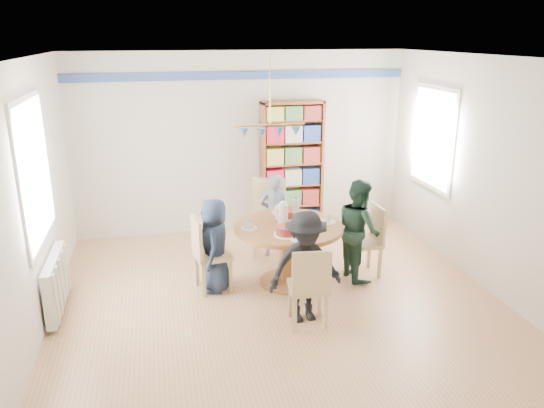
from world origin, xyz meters
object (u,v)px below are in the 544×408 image
object	(u,v)px
chair_left	(206,251)
bookshelf	(292,167)
chair_right	(369,237)
person_near	(305,267)
radiator	(56,283)
person_left	(214,245)
person_far	(275,215)
person_right	(359,229)
dining_table	(289,240)
chair_far	(269,213)
chair_near	(310,284)

from	to	relation	value
chair_left	bookshelf	size ratio (longest dim) A/B	0.46
chair_left	chair_right	world-z (taller)	chair_left
bookshelf	person_near	bearing A→B (deg)	-101.64
chair_left	bookshelf	xyz separation A→B (m)	(1.51, 1.86, 0.47)
radiator	chair_left	distance (m)	1.66
bookshelf	person_left	bearing A→B (deg)	-127.20
bookshelf	person_far	bearing A→B (deg)	-116.14
person_right	person_far	bearing A→B (deg)	39.23
dining_table	chair_far	xyz separation A→B (m)	(-0.03, 1.00, 0.02)
person_right	person_near	size ratio (longest dim) A/B	1.03
chair_right	person_right	distance (m)	0.23
chair_left	person_far	size ratio (longest dim) A/B	0.79
chair_right	bookshelf	xyz separation A→B (m)	(-0.53, 1.84, 0.48)
dining_table	person_near	size ratio (longest dim) A/B	1.07
chair_far	chair_near	xyz separation A→B (m)	(-0.02, -2.05, -0.08)
dining_table	chair_near	size ratio (longest dim) A/B	1.46
bookshelf	dining_table	bearing A→B (deg)	-105.55
dining_table	chair_right	world-z (taller)	chair_right
chair_near	chair_right	bearing A→B (deg)	44.79
person_near	bookshelf	distance (m)	2.86
dining_table	radiator	bearing A→B (deg)	-176.61
chair_far	person_near	world-z (taller)	person_near
chair_near	person_left	distance (m)	1.37
radiator	person_left	world-z (taller)	person_left
chair_near	person_left	bearing A→B (deg)	128.10
chair_right	person_left	xyz separation A→B (m)	(-1.95, -0.02, 0.07)
dining_table	person_right	xyz separation A→B (m)	(0.88, -0.01, 0.07)
chair_near	person_left	world-z (taller)	person_left
person_near	dining_table	bearing A→B (deg)	82.26
person_left	person_right	world-z (taller)	person_right
person_left	person_near	size ratio (longest dim) A/B	0.93
chair_far	chair_near	bearing A→B (deg)	-90.57
dining_table	chair_far	world-z (taller)	chair_far
person_right	person_near	xyz separation A→B (m)	(-0.93, -0.88, -0.02)
person_far	person_near	xyz separation A→B (m)	(-0.08, -1.77, 0.03)
radiator	person_far	world-z (taller)	person_far
chair_near	person_near	size ratio (longest dim) A/B	0.73
chair_right	bookshelf	world-z (taller)	bookshelf
chair_left	person_far	xyz separation A→B (m)	(1.02, 0.85, 0.08)
dining_table	chair_near	xyz separation A→B (m)	(-0.05, -1.05, -0.07)
chair_right	person_right	bearing A→B (deg)	-162.11
chair_far	chair_right	bearing A→B (deg)	-41.54
chair_near	person_near	world-z (taller)	person_near
chair_near	person_left	size ratio (longest dim) A/B	0.79
chair_left	chair_right	distance (m)	2.04
chair_far	person_near	size ratio (longest dim) A/B	0.85
dining_table	chair_right	size ratio (longest dim) A/B	1.45
chair_far	person_left	size ratio (longest dim) A/B	0.92
chair_left	chair_near	bearing A→B (deg)	-49.02
chair_near	person_near	bearing A→B (deg)	90.24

